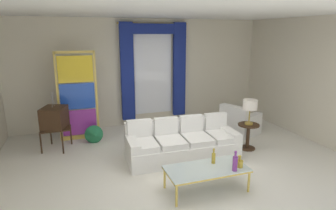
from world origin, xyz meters
TOP-DOWN VIEW (x-y plane):
  - ground_plane at (0.00, 0.00)m, footprint 16.00×16.00m
  - wall_rear at (0.00, 3.06)m, footprint 8.00×0.12m
  - wall_right at (3.66, 0.60)m, footprint 0.12×7.00m
  - ceiling_slab at (0.00, 0.80)m, footprint 8.00×7.60m
  - curtained_window at (0.32, 2.89)m, footprint 2.00×0.17m
  - couch_white_long at (0.18, 0.40)m, footprint 2.37×1.01m
  - coffee_table at (0.09, -0.99)m, footprint 1.37×0.66m
  - bottle_blue_decanter at (0.28, -0.87)m, footprint 0.06×0.06m
  - bottle_crystal_tall at (0.63, -1.13)m, footprint 0.12×0.12m
  - bottle_amber_squat at (0.48, -1.23)m, footprint 0.08×0.08m
  - vintage_tv at (-2.37, 1.75)m, footprint 0.67×0.72m
  - armchair_white at (2.17, 1.27)m, footprint 1.07×1.06m
  - stained_glass_divider at (-1.82, 2.25)m, footprint 0.95×0.05m
  - peacock_figurine at (-1.52, 1.78)m, footprint 0.44×0.60m
  - round_side_table at (1.80, 0.32)m, footprint 0.48×0.48m
  - table_lamp_brass at (1.80, 0.32)m, footprint 0.32×0.32m

SIDE VIEW (x-z plane):
  - ground_plane at x=0.00m, z-range 0.00..0.00m
  - peacock_figurine at x=-1.52m, z-range -0.03..0.47m
  - armchair_white at x=2.17m, z-range -0.11..0.69m
  - couch_white_long at x=0.18m, z-range -0.12..0.74m
  - round_side_table at x=1.80m, z-range 0.06..0.65m
  - coffee_table at x=0.09m, z-range 0.17..0.58m
  - bottle_crystal_tall at x=0.63m, z-range 0.37..0.59m
  - bottle_blue_decanter at x=0.28m, z-range 0.38..0.66m
  - bottle_amber_squat at x=0.48m, z-range 0.38..0.73m
  - vintage_tv at x=-2.37m, z-range 0.06..1.40m
  - table_lamp_brass at x=1.80m, z-range 0.74..1.31m
  - stained_glass_divider at x=-1.82m, z-range -0.04..2.16m
  - wall_rear at x=0.00m, z-range 0.00..3.00m
  - wall_right at x=3.66m, z-range 0.00..3.00m
  - curtained_window at x=0.32m, z-range 0.39..3.09m
  - ceiling_slab at x=0.00m, z-range 3.00..3.04m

